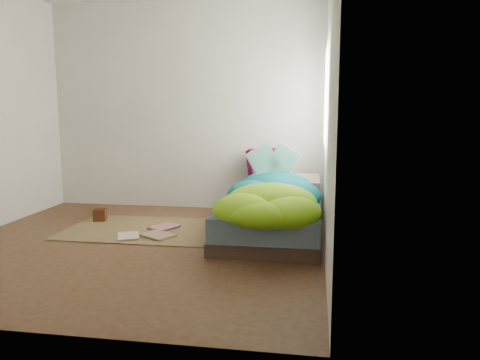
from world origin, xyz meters
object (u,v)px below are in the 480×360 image
Objects in this scene: bed at (273,215)px; wooden_box at (100,215)px; open_book at (274,151)px; pillow_magenta at (266,167)px; floor_book_a at (117,237)px; floor_book_b at (157,226)px.

bed is 15.06× the size of wooden_box.
open_book is (-0.02, 0.23, 0.66)m from bed.
open_book reaches higher than pillow_magenta.
wooden_box is 0.46× the size of floor_book_a.
floor_book_b is (-1.07, -0.99, -0.54)m from pillow_magenta.
floor_book_a is at bearing -88.07° from floor_book_b.
wooden_box is at bearing -164.65° from floor_book_b.
pillow_magenta reaches higher than wooden_box.
open_book is at bearing 93.79° from bed.
pillow_magenta is at bearing 25.43° from floor_book_a.
floor_book_b is at bearing 176.75° from open_book.
floor_book_b reaches higher than floor_book_a.
pillow_magenta is at bearing 100.40° from bed.
open_book is 1.65× the size of floor_book_a.
wooden_box is 0.45× the size of floor_book_b.
pillow_magenta reaches higher than floor_book_a.
bed is 1.59m from floor_book_a.
pillow_magenta is 1.53× the size of floor_book_b.
pillow_magenta is 1.56× the size of floor_book_a.
pillow_magenta is 3.37× the size of wooden_box.
pillow_magenta is 2.04m from floor_book_a.
pillow_magenta reaches higher than bed.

